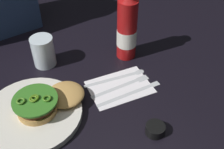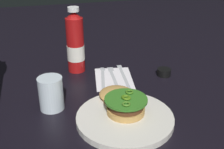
% 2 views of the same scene
% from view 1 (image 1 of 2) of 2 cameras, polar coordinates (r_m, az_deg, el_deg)
% --- Properties ---
extents(ground_plane, '(3.00, 3.00, 0.00)m').
position_cam_1_polar(ground_plane, '(0.81, -4.83, -6.35)').
color(ground_plane, black).
extents(dinner_plate, '(0.27, 0.27, 0.02)m').
position_cam_1_polar(dinner_plate, '(0.80, -16.00, -7.72)').
color(dinner_plate, silver).
rests_on(dinner_plate, ground_plane).
extents(burger_sandwich, '(0.20, 0.12, 0.05)m').
position_cam_1_polar(burger_sandwich, '(0.78, -13.10, -5.30)').
color(burger_sandwich, tan).
rests_on(burger_sandwich, dinner_plate).
extents(ketchup_bottle, '(0.07, 0.07, 0.25)m').
position_cam_1_polar(ketchup_bottle, '(0.91, 3.10, 9.38)').
color(ketchup_bottle, '#A61213').
rests_on(ketchup_bottle, ground_plane).
extents(water_glass, '(0.07, 0.07, 0.10)m').
position_cam_1_polar(water_glass, '(0.94, -13.91, 4.61)').
color(water_glass, silver).
rests_on(water_glass, ground_plane).
extents(condiment_cup, '(0.05, 0.05, 0.03)m').
position_cam_1_polar(condiment_cup, '(0.74, 8.85, -11.03)').
color(condiment_cup, black).
rests_on(condiment_cup, ground_plane).
extents(napkin, '(0.21, 0.16, 0.00)m').
position_cam_1_polar(napkin, '(0.85, 1.60, -2.53)').
color(napkin, white).
rests_on(napkin, ground_plane).
extents(butter_knife, '(0.21, 0.04, 0.00)m').
position_cam_1_polar(butter_knife, '(0.84, 4.38, -3.51)').
color(butter_knife, silver).
rests_on(butter_knife, napkin).
extents(fork_utensil, '(0.20, 0.04, 0.00)m').
position_cam_1_polar(fork_utensil, '(0.86, 2.72, -1.94)').
color(fork_utensil, silver).
rests_on(fork_utensil, napkin).
extents(spoon_utensil, '(0.20, 0.06, 0.00)m').
position_cam_1_polar(spoon_utensil, '(0.89, 2.34, -0.22)').
color(spoon_utensil, silver).
rests_on(spoon_utensil, napkin).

